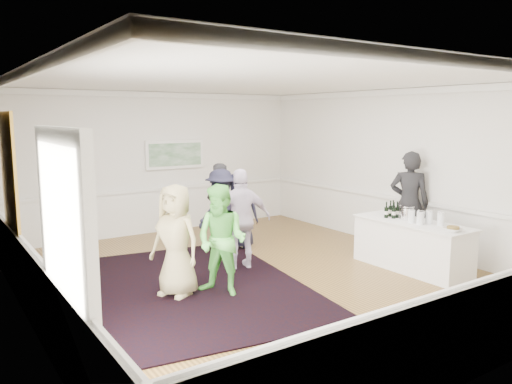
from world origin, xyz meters
TOP-DOWN VIEW (x-y plane):
  - floor at (0.00, 0.00)m, footprint 8.00×8.00m
  - ceiling at (0.00, 0.00)m, footprint 7.00×8.00m
  - wall_left at (-3.50, 0.00)m, footprint 0.02×8.00m
  - wall_right at (3.50, 0.00)m, footprint 0.02×8.00m
  - wall_back at (0.00, 4.00)m, footprint 7.00×0.02m
  - wall_front at (0.00, -4.00)m, footprint 7.00×0.02m
  - wainscoting at (0.00, 0.00)m, footprint 7.00×8.00m
  - mirror at (-3.45, 1.30)m, footprint 0.05×1.25m
  - doorway at (-3.45, -1.90)m, footprint 0.10×1.78m
  - landscape_painting at (0.40, 3.95)m, footprint 1.44×0.06m
  - area_rug at (-1.24, 0.13)m, footprint 4.11×5.01m
  - serving_table at (2.48, -1.19)m, footprint 0.80×2.10m
  - bartender at (3.20, -0.52)m, footprint 0.81×0.88m
  - guest_tan at (-1.48, -0.09)m, footprint 0.85×0.98m
  - guest_green at (-0.90, -0.43)m, footprint 0.96×1.02m
  - guest_lilac at (0.05, 0.50)m, footprint 1.12×0.73m
  - guest_dark_a at (0.37, 1.79)m, footprint 1.16×0.83m
  - guest_dark_b at (0.53, 2.19)m, footprint 0.74×0.66m
  - guest_navy at (0.75, 1.71)m, footprint 0.90×0.85m
  - wine_bottles at (2.47, -0.73)m, footprint 0.31×0.23m
  - juice_pitchers at (2.47, -1.43)m, footprint 0.35×0.53m
  - ice_bucket at (2.52, -1.02)m, footprint 0.26×0.26m
  - nut_bowl at (2.41, -2.03)m, footprint 0.29×0.29m

SIDE VIEW (x-z plane):
  - floor at x=0.00m, z-range 0.00..0.00m
  - area_rug at x=-1.24m, z-range 0.00..0.02m
  - serving_table at x=2.48m, z-range 0.00..0.85m
  - wainscoting at x=0.00m, z-range 0.00..1.00m
  - guest_navy at x=0.75m, z-range 0.00..1.56m
  - guest_dark_a at x=0.37m, z-range 0.00..1.63m
  - guest_green at x=-0.90m, z-range 0.00..1.67m
  - guest_tan at x=-1.48m, z-range 0.00..1.68m
  - guest_dark_b at x=0.53m, z-range 0.00..1.70m
  - guest_lilac at x=0.05m, z-range 0.00..1.76m
  - nut_bowl at x=2.41m, z-range 0.85..0.93m
  - ice_bucket at x=2.52m, z-range 0.84..1.09m
  - juice_pitchers at x=2.47m, z-range 0.85..1.09m
  - bartender at x=3.20m, z-range 0.00..2.01m
  - wine_bottles at x=2.47m, z-range 0.85..1.16m
  - doorway at x=-3.45m, z-range 0.14..2.70m
  - wall_left at x=-3.50m, z-range 0.00..3.20m
  - wall_right at x=3.50m, z-range 0.00..3.20m
  - wall_back at x=0.00m, z-range 0.00..3.20m
  - wall_front at x=0.00m, z-range 0.00..3.20m
  - landscape_painting at x=0.40m, z-range 1.45..2.11m
  - mirror at x=-3.45m, z-range 0.88..2.73m
  - ceiling at x=0.00m, z-range 3.19..3.21m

